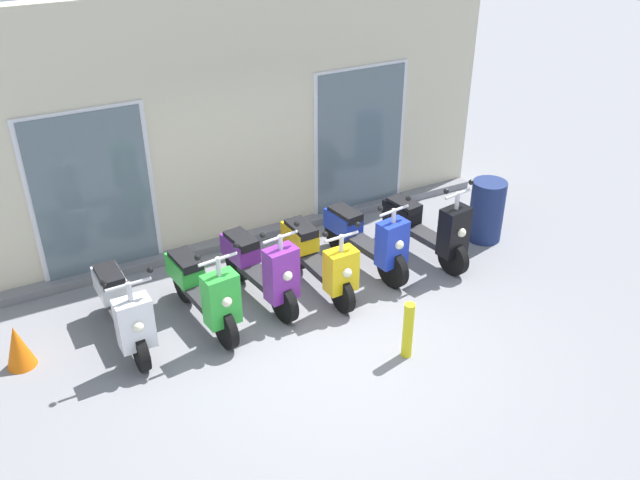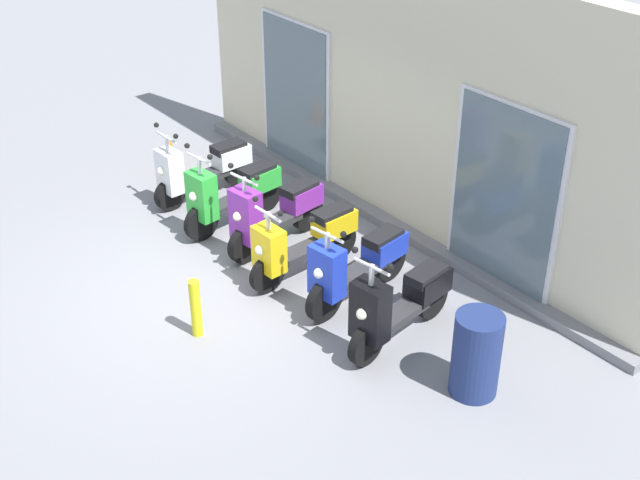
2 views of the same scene
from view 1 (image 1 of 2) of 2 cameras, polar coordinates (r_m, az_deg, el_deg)
The scene contains 11 objects.
ground_plane at distance 8.01m, azimuth 1.13°, elevation -8.55°, with size 40.00×40.00×0.00m, color gray.
storefront_facade at distance 9.48m, azimuth -7.43°, elevation 9.37°, with size 8.02×0.50×3.51m.
scooter_white at distance 8.08m, azimuth -16.12°, elevation -5.48°, with size 0.55×1.60×1.21m.
scooter_green at distance 8.15m, azimuth -9.72°, elevation -4.09°, with size 0.55×1.61×1.28m.
scooter_purple at distance 8.46m, azimuth -4.96°, elevation -2.29°, with size 0.58×1.59×1.27m.
scooter_yellow at distance 8.66m, azimuth -0.10°, elevation -1.47°, with size 0.52×1.62×1.17m.
scooter_blue at distance 9.12m, azimuth 3.87°, elevation 0.18°, with size 0.59×1.65×1.22m.
scooter_black at distance 9.45m, azimuth 8.90°, elevation 1.06°, with size 0.59×1.60×1.31m.
curb_bollard at distance 7.68m, azimuth 7.35°, elevation -7.48°, with size 0.12×0.12×0.70m, color yellow.
traffic_cone at distance 8.23m, azimuth -23.89°, elevation -8.12°, with size 0.32×0.32×0.52m, color orange.
trash_bin at distance 10.10m, azimuth 13.72°, elevation 2.39°, with size 0.49×0.49×0.91m, color navy.
Camera 1 is at (-3.10, -5.45, 4.98)m, focal length 38.39 mm.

